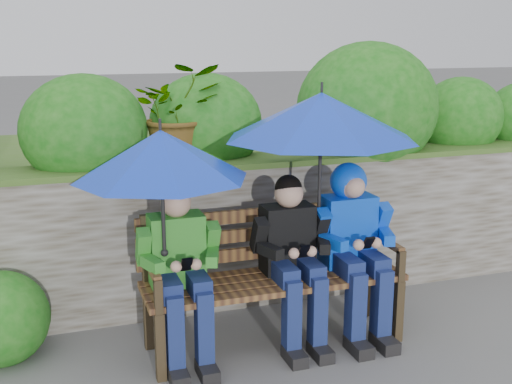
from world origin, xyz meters
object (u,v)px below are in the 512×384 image
object	(u,v)px
boy_left	(180,265)
umbrella_right	(321,116)
park_bench	(271,267)
umbrella_left	(161,155)
boy_right	(354,236)
boy_middle	(293,252)

from	to	relation	value
boy_left	umbrella_right	size ratio (longest dim) A/B	0.89
park_bench	umbrella_right	size ratio (longest dim) A/B	1.35
park_bench	umbrella_right	xyz separation A→B (m)	(0.31, -0.01, 0.92)
umbrella_left	umbrella_right	bearing A→B (deg)	4.31
umbrella_right	park_bench	bearing A→B (deg)	178.69
boy_left	umbrella_left	xyz separation A→B (m)	(-0.09, -0.01, 0.65)
boy_right	boy_left	bearing A→B (deg)	-179.56
boy_left	umbrella_left	distance (m)	0.65
boy_left	umbrella_left	world-z (taller)	umbrella_left
park_bench	boy_right	bearing A→B (deg)	-6.47
boy_middle	umbrella_left	size ratio (longest dim) A/B	1.08
boy_middle	boy_right	size ratio (longest dim) A/B	0.96
boy_left	umbrella_left	bearing A→B (deg)	-172.20
boy_right	park_bench	bearing A→B (deg)	173.53
boy_middle	umbrella_right	xyz separation A→B (m)	(0.19, 0.06, 0.81)
umbrella_right	boy_middle	bearing A→B (deg)	-162.64
boy_middle	umbrella_right	world-z (taller)	umbrella_right
boy_middle	boy_right	bearing A→B (deg)	1.13
boy_right	umbrella_left	world-z (taller)	umbrella_left
park_bench	boy_middle	distance (m)	0.17
boy_right	umbrella_left	distance (m)	1.33
boy_left	park_bench	bearing A→B (deg)	6.76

